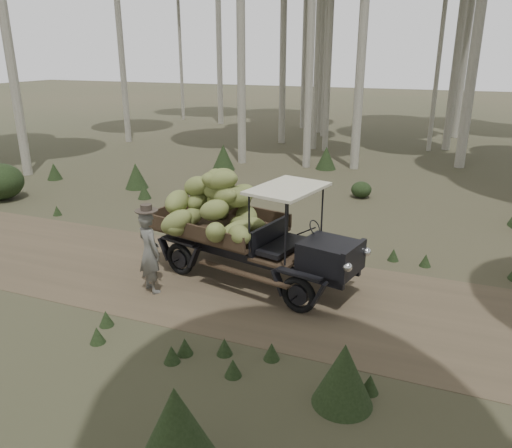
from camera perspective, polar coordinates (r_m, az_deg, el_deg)
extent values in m
plane|color=#473D2B|center=(11.21, -8.14, -5.99)|extent=(120.00, 120.00, 0.00)
cube|color=brown|center=(11.21, -8.14, -5.97)|extent=(70.00, 4.00, 0.01)
cube|color=black|center=(9.84, 8.22, -3.47)|extent=(1.16, 1.12, 0.54)
cube|color=black|center=(9.64, 11.07, -4.14)|extent=(0.31, 0.97, 0.60)
cube|color=black|center=(10.43, 1.54, -1.36)|extent=(0.38, 1.35, 0.54)
cube|color=#38281C|center=(11.22, -4.31, -0.43)|extent=(3.05, 2.32, 0.08)
cube|color=#38281C|center=(11.82, -1.67, 1.55)|extent=(2.68, 0.66, 0.31)
cube|color=#38281C|center=(10.54, -7.32, -0.85)|extent=(2.68, 0.66, 0.31)
cube|color=#38281C|center=(12.03, -9.41, 1.61)|extent=(0.45, 1.73, 0.31)
cube|color=beige|center=(9.89, 3.64, 4.09)|extent=(1.46, 1.87, 0.06)
cube|color=black|center=(11.07, 1.09, -2.72)|extent=(4.40, 1.09, 0.18)
cube|color=black|center=(10.50, -1.15, -3.97)|extent=(4.40, 1.09, 0.18)
torus|color=black|center=(10.81, 9.02, -4.88)|extent=(0.75, 0.29, 0.74)
torus|color=black|center=(9.55, 4.86, -8.08)|extent=(0.75, 0.29, 0.74)
torus|color=black|center=(12.29, -3.74, -1.64)|extent=(0.75, 0.29, 0.74)
torus|color=black|center=(11.20, -8.69, -3.97)|extent=(0.75, 0.29, 0.74)
sphere|color=beige|center=(9.97, 12.53, -3.14)|extent=(0.18, 0.18, 0.18)
sphere|color=beige|center=(9.22, 10.42, -4.88)|extent=(0.18, 0.18, 0.18)
ellipsoid|color=olive|center=(11.85, -4.07, 1.83)|extent=(0.70, 0.95, 0.69)
ellipsoid|color=olive|center=(11.13, -3.84, 2.67)|extent=(0.88, 0.71, 0.53)
ellipsoid|color=olive|center=(11.07, -4.02, 4.16)|extent=(0.87, 0.80, 0.56)
ellipsoid|color=olive|center=(10.83, -4.66, 4.88)|extent=(0.68, 0.88, 0.59)
ellipsoid|color=olive|center=(11.18, -7.30, 0.92)|extent=(0.40, 0.79, 0.42)
ellipsoid|color=olive|center=(11.31, -2.86, 3.03)|extent=(0.71, 0.89, 0.66)
ellipsoid|color=olive|center=(10.65, -3.56, 3.13)|extent=(0.88, 0.69, 0.57)
ellipsoid|color=olive|center=(10.64, -3.89, 5.01)|extent=(0.82, 0.42, 0.57)
ellipsoid|color=olive|center=(10.92, -1.08, 0.76)|extent=(0.82, 0.94, 0.68)
ellipsoid|color=olive|center=(10.55, -4.80, 1.60)|extent=(0.81, 0.52, 0.64)
ellipsoid|color=olive|center=(10.67, -2.58, 3.20)|extent=(0.94, 0.69, 0.60)
ellipsoid|color=olive|center=(11.11, -5.10, 5.08)|extent=(0.79, 0.45, 0.58)
ellipsoid|color=olive|center=(10.33, -2.31, -0.74)|extent=(0.72, 0.93, 0.49)
ellipsoid|color=olive|center=(11.29, -6.63, 2.67)|extent=(0.56, 0.76, 0.54)
ellipsoid|color=olive|center=(10.86, -1.54, 3.54)|extent=(0.78, 0.53, 0.57)
ellipsoid|color=olive|center=(10.94, -3.66, 5.38)|extent=(0.72, 0.77, 0.51)
ellipsoid|color=olive|center=(9.96, -1.90, -1.28)|extent=(0.77, 0.73, 0.47)
ellipsoid|color=olive|center=(11.19, -8.99, 2.52)|extent=(0.57, 0.88, 0.58)
ellipsoid|color=olive|center=(10.77, -2.56, 3.43)|extent=(0.79, 0.67, 0.48)
ellipsoid|color=olive|center=(10.88, -4.60, 5.24)|extent=(0.67, 0.81, 0.55)
ellipsoid|color=olive|center=(10.77, -0.92, 0.00)|extent=(0.89, 0.54, 0.44)
ellipsoid|color=olive|center=(11.26, -3.03, 2.56)|extent=(0.85, 0.90, 0.57)
ellipsoid|color=olive|center=(10.97, -4.02, 3.60)|extent=(0.92, 0.61, 0.52)
ellipsoid|color=olive|center=(10.99, -4.34, 5.14)|extent=(0.50, 0.75, 0.43)
ellipsoid|color=olive|center=(10.86, -8.64, 0.03)|extent=(0.60, 0.91, 0.56)
ellipsoid|color=olive|center=(11.31, -2.54, 3.01)|extent=(0.75, 0.50, 0.54)
ellipsoid|color=olive|center=(11.22, -6.82, 4.30)|extent=(0.94, 0.72, 0.67)
ellipsoid|color=olive|center=(10.70, -9.09, 0.27)|extent=(0.95, 0.77, 0.74)
ellipsoid|color=olive|center=(10.03, -4.62, -0.97)|extent=(0.68, 0.89, 0.68)
imported|color=#5B5A53|center=(10.38, -12.07, -3.16)|extent=(0.75, 0.67, 1.73)
cylinder|color=#382F27|center=(10.08, -12.41, 1.51)|extent=(0.63, 0.63, 0.02)
cylinder|color=#382F27|center=(10.06, -12.44, 1.83)|extent=(0.31, 0.31, 0.14)
cylinder|color=#B2AD9E|center=(37.05, -8.88, 23.35)|extent=(0.22, 0.22, 15.04)
ellipsoid|color=#233319|center=(18.68, -27.22, 4.33)|extent=(1.50, 1.50, 1.20)
cone|color=#233319|center=(18.58, -13.54, 5.38)|extent=(0.83, 0.83, 0.92)
ellipsoid|color=#233319|center=(17.29, 11.94, 3.87)|extent=(0.68, 0.68, 0.55)
cone|color=#233319|center=(21.00, -3.75, 7.64)|extent=(0.95, 0.95, 1.06)
cone|color=#233319|center=(6.02, -8.99, -23.26)|extent=(1.26, 1.26, 1.40)
cone|color=#233319|center=(7.35, 10.00, -16.55)|extent=(0.87, 0.87, 0.96)
cone|color=#233319|center=(17.23, -12.66, 3.67)|extent=(0.46, 0.46, 0.51)
cone|color=#233319|center=(21.27, 8.01, 7.49)|extent=(0.85, 0.85, 0.95)
cone|color=#233319|center=(20.87, -22.07, 5.60)|extent=(0.58, 0.58, 0.64)
cone|color=#233319|center=(12.21, 18.81, -3.93)|extent=(0.27, 0.27, 0.30)
cone|color=#233319|center=(8.35, -9.61, -14.44)|extent=(0.27, 0.27, 0.30)
cone|color=#233319|center=(16.27, -21.79, 1.44)|extent=(0.27, 0.27, 0.30)
cone|color=#233319|center=(11.98, 11.62, -3.71)|extent=(0.27, 0.27, 0.30)
cone|color=#233319|center=(8.31, 1.79, -14.31)|extent=(0.27, 0.27, 0.30)
cone|color=#233319|center=(14.31, -8.14, 0.33)|extent=(0.27, 0.27, 0.30)
cone|color=#233319|center=(7.96, -2.65, -16.06)|extent=(0.27, 0.27, 0.30)
cone|color=#233319|center=(9.59, -16.77, -10.27)|extent=(0.27, 0.27, 0.30)
cone|color=#233319|center=(8.51, -8.13, -13.65)|extent=(0.27, 0.27, 0.30)
cone|color=#233319|center=(12.87, 2.91, -1.69)|extent=(0.27, 0.27, 0.30)
cone|color=#233319|center=(9.13, -17.71, -11.99)|extent=(0.27, 0.27, 0.30)
cone|color=#233319|center=(13.75, -7.80, -0.45)|extent=(0.27, 0.27, 0.30)
cone|color=#233319|center=(12.31, 15.44, -3.39)|extent=(0.27, 0.27, 0.30)
cone|color=#233319|center=(7.81, 12.89, -17.36)|extent=(0.27, 0.27, 0.30)
cone|color=#233319|center=(8.44, -3.62, -13.77)|extent=(0.27, 0.27, 0.30)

